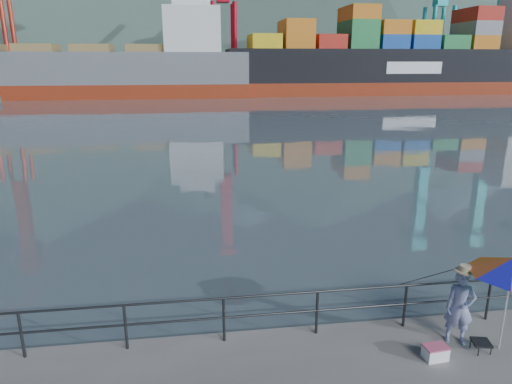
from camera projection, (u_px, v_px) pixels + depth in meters
harbor_water at (196, 81)px, 131.85m from camera, size 500.00×280.00×0.00m
far_dock at (244, 88)px, 97.99m from camera, size 200.00×40.00×0.40m
guardrail at (271, 315)px, 9.65m from camera, size 22.00×0.06×1.03m
port_cranes at (357, 5)px, 87.79m from camera, size 116.00×28.00×38.40m
container_stacks at (339, 76)px, 101.46m from camera, size 58.00×8.40×7.80m
fisherman at (460, 307)px, 9.42m from camera, size 0.68×0.56×1.60m
folding_stool at (481, 346)px, 9.28m from camera, size 0.41×0.41×0.23m
cooler_bag at (435, 353)px, 9.04m from camera, size 0.47×0.34×0.26m
fishing_rod at (420, 312)px, 10.75m from camera, size 0.29×1.72×1.22m
bulk_carrier at (108, 70)px, 74.49m from camera, size 49.25×8.52×14.50m
container_ship at (410, 60)px, 83.41m from camera, size 63.58×10.60×18.10m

